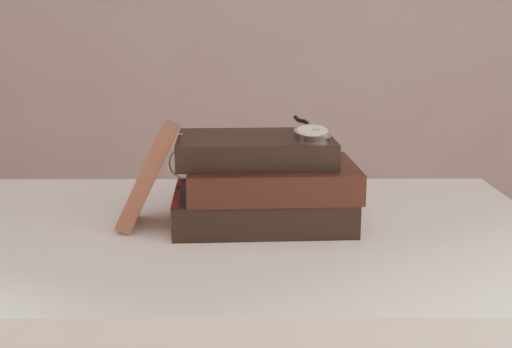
{
  "coord_description": "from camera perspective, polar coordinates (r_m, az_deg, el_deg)",
  "views": [
    {
      "loc": [
        0.06,
        -0.58,
        1.05
      ],
      "look_at": [
        0.07,
        0.38,
        0.82
      ],
      "focal_mm": 46.64,
      "sensor_mm": 36.0,
      "label": 1
    }
  ],
  "objects": [
    {
      "name": "eyeglasses",
      "position": [
        1.07,
        -4.67,
        0.98
      ],
      "size": [
        0.11,
        0.13,
        0.05
      ],
      "color": "silver",
      "rests_on": "book_stack"
    },
    {
      "name": "book_stack",
      "position": [
        0.98,
        0.67,
        -0.8
      ],
      "size": [
        0.27,
        0.19,
        0.13
      ],
      "color": "black",
      "rests_on": "table"
    },
    {
      "name": "journal",
      "position": [
        0.98,
        -9.2,
        -0.13
      ],
      "size": [
        0.09,
        0.1,
        0.15
      ],
      "primitive_type": "cube",
      "rotation": [
        0.0,
        0.45,
        0.03
      ],
      "color": "#48271B",
      "rests_on": "table"
    },
    {
      "name": "pocket_watch",
      "position": [
        0.96,
        4.81,
        3.59
      ],
      "size": [
        0.06,
        0.16,
        0.02
      ],
      "color": "silver",
      "rests_on": "book_stack"
    },
    {
      "name": "table",
      "position": [
        1.01,
        -3.91,
        -9.6
      ],
      "size": [
        1.0,
        0.6,
        0.75
      ],
      "color": "white",
      "rests_on": "ground"
    }
  ]
}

